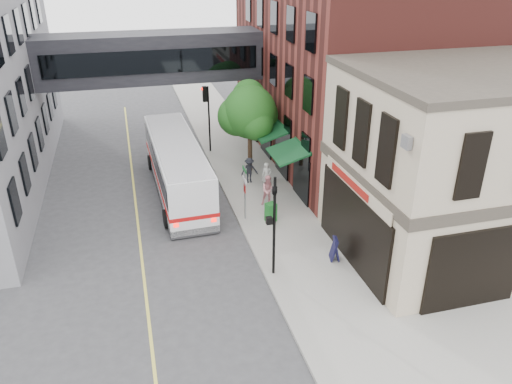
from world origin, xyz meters
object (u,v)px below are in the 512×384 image
bus (177,164)px  sandwich_board (335,249)px  pedestrian_a (267,176)px  newspaper_box (271,212)px  pedestrian_c (249,170)px  pedestrian_b (269,190)px

bus → sandwich_board: (5.83, -9.17, -0.99)m
bus → pedestrian_a: bus is taller
newspaper_box → sandwich_board: sandwich_board is taller
pedestrian_a → newspaper_box: 3.94m
bus → pedestrian_a: size_ratio=7.08×
pedestrian_a → pedestrian_c: size_ratio=1.01×
newspaper_box → sandwich_board: (1.75, -4.10, 0.03)m
pedestrian_b → sandwich_board: (1.34, -5.92, -0.31)m
pedestrian_c → newspaper_box: bearing=-92.9°
sandwich_board → newspaper_box: bearing=126.2°
bus → sandwich_board: bus is taller
bus → pedestrian_c: bearing=-2.9°
pedestrian_a → sandwich_board: pedestrian_a is taller
pedestrian_b → newspaper_box: 1.90m
sandwich_board → pedestrian_a: bearing=109.2°
newspaper_box → sandwich_board: size_ratio=0.94×
pedestrian_a → pedestrian_c: pedestrian_a is taller
pedestrian_b → pedestrian_c: size_ratio=1.08×
pedestrian_b → pedestrian_c: (-0.29, 3.04, -0.06)m
pedestrian_b → sandwich_board: size_ratio=1.59×
pedestrian_c → sandwich_board: (1.63, -8.96, -0.25)m
bus → newspaper_box: bus is taller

